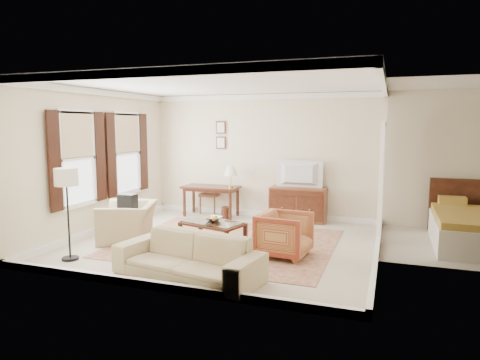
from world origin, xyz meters
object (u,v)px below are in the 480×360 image
Objects in this scene: writing_desk at (211,191)px; sofa at (188,250)px; striped_armchair at (284,232)px; club_armchair at (128,215)px; coffee_table at (213,228)px; sideboard at (298,204)px; tv at (299,165)px.

sofa is at bearing -71.09° from writing_desk.
striped_armchair is 1.80m from sofa.
striped_armchair is (2.42, -2.54, -0.21)m from writing_desk.
writing_desk is 1.21× the size of club_armchair.
coffee_table is at bearing -66.02° from writing_desk.
sideboard reaches higher than writing_desk.
tv reaches higher than sideboard.
sideboard reaches higher than coffee_table.
striped_armchair is (0.34, -2.68, -0.87)m from tv.
club_armchair is (-0.62, -2.53, -0.14)m from writing_desk.
club_armchair reaches higher than striped_armchair.
writing_desk is 1.10× the size of coffee_table.
writing_desk is 1.06× the size of sideboard.
writing_desk is at bearing 119.31° from sofa.
writing_desk is at bearing 3.85° from tv.
coffee_table is (1.07, -2.40, -0.26)m from writing_desk.
sideboard is at bearing 114.66° from club_armchair.
writing_desk is 3.51m from striped_armchair.
writing_desk is 0.62× the size of sofa.
club_armchair is (-2.70, -2.69, 0.09)m from sideboard.
club_armchair is 0.51× the size of sofa.
club_armchair reaches higher than sofa.
club_armchair is (-1.68, -0.13, 0.13)m from coffee_table.
sofa is (1.99, -1.47, -0.06)m from club_armchair.
tv reaches higher than coffee_table.
sofa is at bearing -79.31° from coffee_table.
club_armchair is at bearing -103.72° from writing_desk.
writing_desk is 2.64m from coffee_table.
tv reaches higher than striped_armchair.
coffee_table is at bearing 68.18° from tv.
sideboard is 2.72m from striped_armchair.
tv reaches higher than writing_desk.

